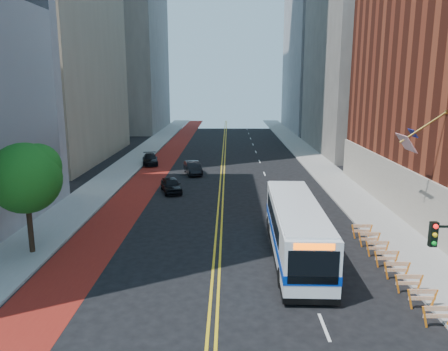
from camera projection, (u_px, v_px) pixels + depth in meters
name	position (u px, v px, depth m)	size (l,w,h in m)	color
ground	(214.00, 303.00, 20.71)	(160.00, 160.00, 0.00)	black
sidewalk_left	(118.00, 173.00, 50.15)	(4.00, 140.00, 0.15)	gray
sidewalk_right	(327.00, 173.00, 49.91)	(4.00, 140.00, 0.15)	gray
bus_lane_paint	(152.00, 174.00, 50.13)	(3.60, 140.00, 0.01)	maroon
center_line_inner	(221.00, 174.00, 50.05)	(0.14, 140.00, 0.01)	gold
center_line_outer	(224.00, 174.00, 50.04)	(0.14, 140.00, 0.01)	gold
lane_dashes	(260.00, 161.00, 57.82)	(0.14, 98.20, 0.01)	silver
midrise_right_near	(383.00, 14.00, 63.22)	(18.00, 26.00, 40.00)	slate
construction_barriers	(391.00, 262.00, 23.82)	(1.42, 10.91, 1.00)	orange
street_tree	(26.00, 175.00, 25.70)	(4.20, 4.20, 6.70)	black
transit_bus	(296.00, 229.00, 25.94)	(2.98, 12.32, 3.37)	silver
car_a	(171.00, 185.00, 41.48)	(1.64, 4.09, 1.39)	black
car_b	(193.00, 168.00, 49.68)	(1.55, 4.43, 1.46)	black
car_c	(150.00, 159.00, 55.46)	(1.89, 4.65, 1.35)	black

